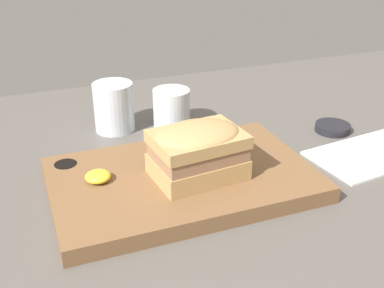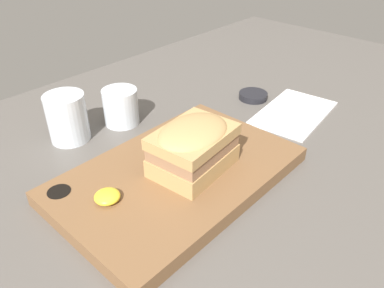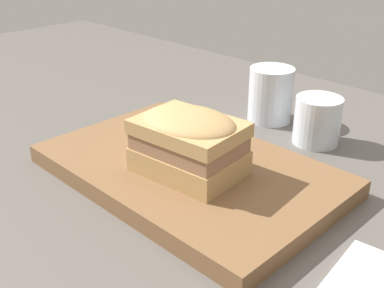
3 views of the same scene
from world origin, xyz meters
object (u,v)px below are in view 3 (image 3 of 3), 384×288
at_px(serving_board, 188,170).
at_px(wine_glass, 317,123).
at_px(sandwich, 189,140).
at_px(water_glass, 270,98).

xyz_separation_m(serving_board, wine_glass, (0.06, 0.22, 0.02)).
relative_size(sandwich, water_glass, 1.49).
xyz_separation_m(sandwich, wine_glass, (0.04, 0.24, -0.04)).
distance_m(serving_board, wine_glass, 0.23).
distance_m(serving_board, sandwich, 0.06).
height_order(sandwich, wine_glass, sandwich).
distance_m(serving_board, water_glass, 0.25).
bearing_deg(wine_glass, serving_board, -105.33).
relative_size(serving_board, sandwich, 2.83).
height_order(serving_board, water_glass, water_glass).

